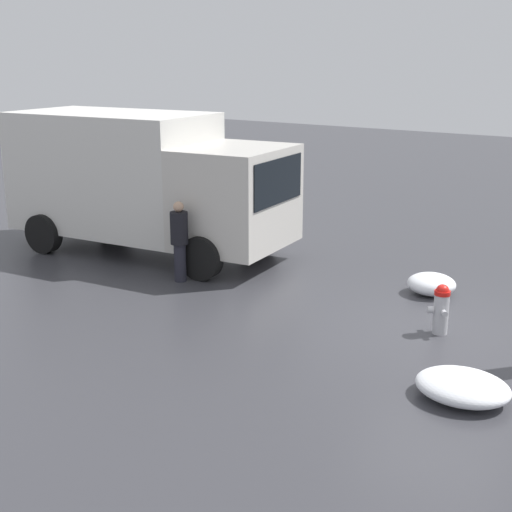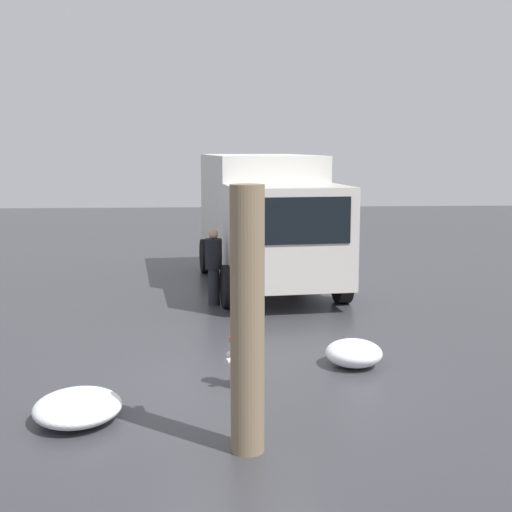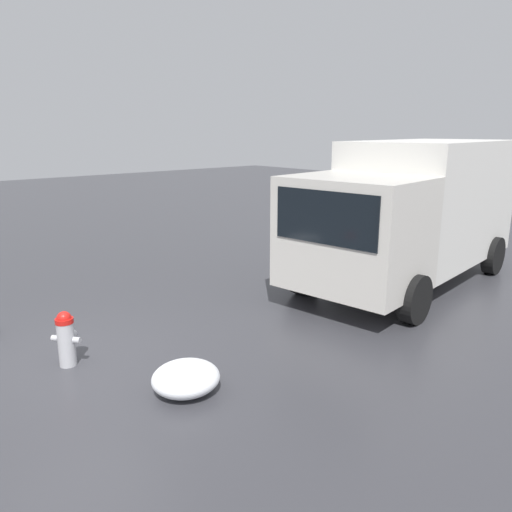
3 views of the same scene
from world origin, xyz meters
name	(u,v)px [view 3 (image 3 of 3)]	position (x,y,z in m)	size (l,w,h in m)	color
ground_plane	(69,365)	(0.00, 0.00, 0.00)	(60.00, 60.00, 0.00)	#38383D
fire_hydrant	(66,338)	(0.00, 0.00, 0.43)	(0.38, 0.41, 0.84)	#B7B7BC
delivery_truck	(412,208)	(7.44, -0.96, 1.69)	(6.73, 3.31, 3.13)	beige
pedestrian	(303,248)	(5.30, 0.31, 0.89)	(0.35, 0.35, 1.62)	#23232D
snow_pile_by_hydrant	(186,378)	(0.87, -1.81, 0.20)	(0.91, 0.87, 0.40)	white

